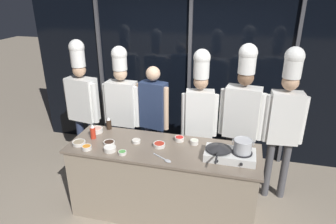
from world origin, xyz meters
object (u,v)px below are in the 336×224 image
at_px(prep_bowl_scallions, 122,152).
at_px(chef_sous, 122,102).
at_px(chef_pastry, 242,111).
at_px(prep_bowl_chili_flakes, 159,145).
at_px(prep_bowl_bean_sprouts, 194,142).
at_px(person_guest, 154,112).
at_px(squeeze_bottle_chili, 93,132).
at_px(chef_apprentice, 285,113).
at_px(squeeze_bottle_soy, 109,123).
at_px(prep_bowl_rice, 110,149).
at_px(prep_bowl_onion, 136,141).
at_px(frying_pan, 219,147).
at_px(chef_line, 200,109).
at_px(chef_head, 82,98).
at_px(stock_pot, 243,146).
at_px(prep_bowl_bell_pepper, 179,138).
at_px(portable_stove, 230,155).
at_px(prep_bowl_soy_glaze, 109,143).
at_px(prep_bowl_carrots, 87,147).
at_px(serving_spoon_slotted, 165,160).
at_px(prep_bowl_mushrooms, 79,143).
at_px(prep_bowl_shrimp, 97,130).

height_order(prep_bowl_scallions, chef_sous, chef_sous).
bearing_deg(chef_pastry, prep_bowl_chili_flakes, 45.63).
distance_m(prep_bowl_bean_sprouts, person_guest, 0.89).
xyz_separation_m(squeeze_bottle_chili, chef_apprentice, (2.27, 0.67, 0.22)).
bearing_deg(squeeze_bottle_chili, squeeze_bottle_soy, 75.21).
bearing_deg(chef_pastry, prep_bowl_rice, 41.27).
relative_size(squeeze_bottle_chili, prep_bowl_onion, 1.87).
bearing_deg(frying_pan, prep_bowl_rice, -172.05).
bearing_deg(chef_line, chef_pastry, 174.14).
height_order(prep_bowl_onion, chef_head, chef_head).
relative_size(stock_pot, prep_bowl_bell_pepper, 1.90).
bearing_deg(frying_pan, prep_bowl_chili_flakes, 174.27).
distance_m(portable_stove, prep_bowl_soy_glaze, 1.41).
distance_m(stock_pot, prep_bowl_onion, 1.25).
xyz_separation_m(prep_bowl_chili_flakes, person_guest, (-0.29, 0.73, 0.09)).
relative_size(prep_bowl_rice, prep_bowl_carrots, 1.27).
height_order(prep_bowl_bean_sprouts, chef_line, chef_line).
bearing_deg(chef_line, portable_stove, 112.34).
bearing_deg(portable_stove, serving_spoon_slotted, -162.52).
distance_m(prep_bowl_carrots, person_guest, 1.13).
relative_size(prep_bowl_rice, prep_bowl_chili_flakes, 0.99).
bearing_deg(prep_bowl_scallions, prep_bowl_bell_pepper, 40.55).
height_order(prep_bowl_onion, chef_line, chef_line).
distance_m(stock_pot, prep_bowl_scallions, 1.32).
relative_size(prep_bowl_rice, chef_line, 0.07).
bearing_deg(prep_bowl_mushrooms, chef_apprentice, 19.87).
relative_size(prep_bowl_shrimp, prep_bowl_soy_glaze, 1.13).
relative_size(frying_pan, squeeze_bottle_soy, 2.98).
xyz_separation_m(squeeze_bottle_chili, prep_bowl_onion, (0.55, 0.02, -0.07)).
height_order(prep_bowl_bell_pepper, prep_bowl_chili_flakes, prep_bowl_bell_pepper).
xyz_separation_m(squeeze_bottle_soy, prep_bowl_mushrooms, (-0.17, -0.48, -0.06)).
distance_m(prep_bowl_shrimp, prep_bowl_chili_flakes, 0.90).
xyz_separation_m(squeeze_bottle_soy, chef_line, (1.13, 0.39, 0.17)).
relative_size(prep_bowl_scallions, prep_bowl_rice, 0.66).
distance_m(prep_bowl_bell_pepper, prep_bowl_onion, 0.52).
bearing_deg(chef_sous, prep_bowl_soy_glaze, 102.82).
bearing_deg(prep_bowl_rice, squeeze_bottle_chili, 144.46).
distance_m(frying_pan, serving_spoon_slotted, 0.59).
xyz_separation_m(prep_bowl_chili_flakes, chef_sous, (-0.76, 0.74, 0.18)).
bearing_deg(chef_sous, serving_spoon_slotted, 133.22).
bearing_deg(frying_pan, prep_bowl_shrimp, 171.65).
relative_size(portable_stove, squeeze_bottle_soy, 3.27).
xyz_separation_m(prep_bowl_scallions, chef_head, (-1.04, 1.02, 0.20)).
distance_m(stock_pot, prep_bowl_bell_pepper, 0.80).
distance_m(prep_bowl_shrimp, prep_bowl_mushrooms, 0.36).
bearing_deg(squeeze_bottle_soy, prep_bowl_mushrooms, -109.49).
bearing_deg(portable_stove, prep_bowl_chili_flakes, 175.42).
height_order(frying_pan, prep_bowl_rice, frying_pan).
distance_m(prep_bowl_onion, prep_bowl_chili_flakes, 0.29).
xyz_separation_m(portable_stove, squeeze_bottle_chili, (-1.66, 0.06, 0.04)).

